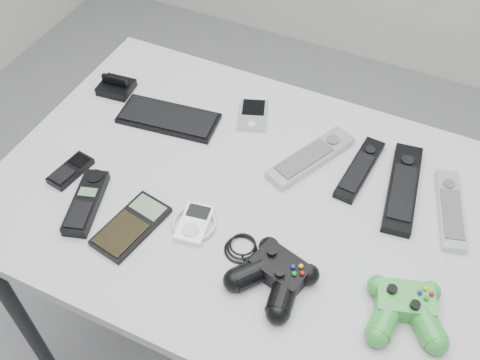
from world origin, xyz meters
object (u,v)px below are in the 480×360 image
at_px(remote_black_b, 403,187).
at_px(calculator, 131,226).
at_px(cordless_handset, 86,202).
at_px(mp3_player, 194,223).
at_px(pda, 253,115).
at_px(controller_black, 275,274).
at_px(remote_silver_b, 450,209).
at_px(remote_black_a, 360,169).
at_px(mobile_phone, 70,170).
at_px(controller_green, 405,308).
at_px(pda_keyboard, 169,118).
at_px(desk, 265,220).
at_px(remote_silver_a, 311,157).

xyz_separation_m(remote_black_b, calculator, (-0.47, -0.33, -0.00)).
xyz_separation_m(cordless_handset, mp3_player, (0.23, 0.05, -0.00)).
bearing_deg(pda, controller_black, -80.50).
relative_size(remote_silver_b, controller_black, 0.83).
distance_m(remote_black_a, calculator, 0.51).
xyz_separation_m(remote_black_a, mp3_player, (-0.26, -0.29, -0.00)).
distance_m(remote_silver_b, mobile_phone, 0.82).
bearing_deg(controller_black, remote_silver_b, 64.23).
bearing_deg(controller_black, remote_black_a, 94.68).
bearing_deg(mobile_phone, remote_black_a, 34.30).
height_order(remote_black_a, controller_green, controller_green).
height_order(pda_keyboard, cordless_handset, cordless_handset).
relative_size(desk, remote_silver_b, 5.68).
relative_size(remote_black_a, cordless_handset, 1.18).
bearing_deg(pda_keyboard, pda, 20.90).
bearing_deg(remote_silver_b, remote_silver_a, 161.13).
bearing_deg(desk, remote_black_a, 47.04).
distance_m(remote_black_a, remote_silver_b, 0.21).
bearing_deg(mp3_player, remote_black_a, 38.34).
bearing_deg(calculator, remote_black_a, 53.06).
height_order(remote_silver_a, cordless_handset, same).
xyz_separation_m(desk, calculator, (-0.22, -0.18, 0.08)).
bearing_deg(remote_black_a, cordless_handset, -140.54).
bearing_deg(remote_black_b, controller_black, -124.43).
height_order(pda, remote_black_a, remote_black_a).
height_order(remote_black_b, cordless_handset, cordless_handset).
distance_m(mobile_phone, mp3_player, 0.32).
xyz_separation_m(remote_black_b, mobile_phone, (-0.68, -0.26, -0.00)).
bearing_deg(desk, pda_keyboard, 157.54).
bearing_deg(mp3_player, calculator, -161.58).
distance_m(remote_black_b, calculator, 0.58).
bearing_deg(desk, remote_silver_b, 20.89).
height_order(remote_black_a, mp3_player, remote_black_a).
bearing_deg(remote_black_a, calculator, -132.28).
bearing_deg(pda, mp3_player, -105.65).
bearing_deg(calculator, pda, 88.22).
distance_m(pda_keyboard, remote_silver_a, 0.36).
height_order(pda_keyboard, remote_silver_b, remote_silver_b).
xyz_separation_m(desk, mobile_phone, (-0.42, -0.11, 0.08)).
bearing_deg(pda_keyboard, calculator, -80.56).
relative_size(remote_silver_a, mp3_player, 2.35).
distance_m(desk, calculator, 0.30).
bearing_deg(remote_black_a, desk, -128.26).
xyz_separation_m(remote_black_b, cordless_handset, (-0.59, -0.33, 0.00)).
xyz_separation_m(pda_keyboard, mp3_player, (0.21, -0.25, 0.00)).
bearing_deg(remote_silver_b, remote_black_a, 155.77).
bearing_deg(remote_silver_a, calculator, -103.30).
height_order(pda_keyboard, remote_black_b, remote_black_b).
bearing_deg(remote_silver_a, mobile_phone, -125.61).
height_order(remote_black_a, remote_black_b, remote_black_b).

